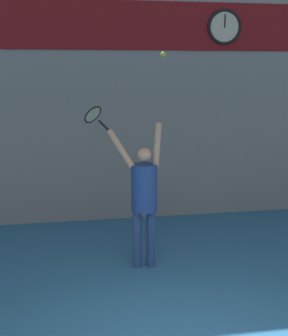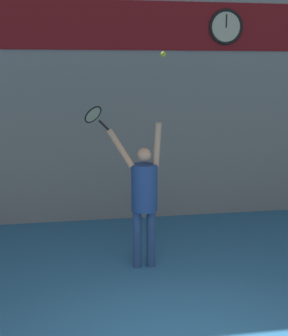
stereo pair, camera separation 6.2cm
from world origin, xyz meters
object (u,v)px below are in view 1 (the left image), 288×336
object	(u,v)px
scoreboard_clock	(224,27)
tennis_ball	(163,54)
tennis_player	(144,194)
tennis_racket	(94,116)

from	to	relation	value
scoreboard_clock	tennis_ball	size ratio (longest dim) A/B	9.23
tennis_player	tennis_racket	world-z (taller)	tennis_racket
tennis_racket	tennis_ball	world-z (taller)	tennis_ball
tennis_player	tennis_racket	bearing A→B (deg)	145.93
tennis_player	tennis_ball	bearing A→B (deg)	-11.34
tennis_racket	tennis_ball	xyz separation A→B (m)	(0.92, -0.50, 0.86)
tennis_ball	tennis_racket	bearing A→B (deg)	151.58
tennis_player	tennis_ball	xyz separation A→B (m)	(0.26, -0.05, 1.95)
tennis_racket	tennis_ball	size ratio (longest dim) A/B	5.78
scoreboard_clock	tennis_racket	bearing A→B (deg)	-144.79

